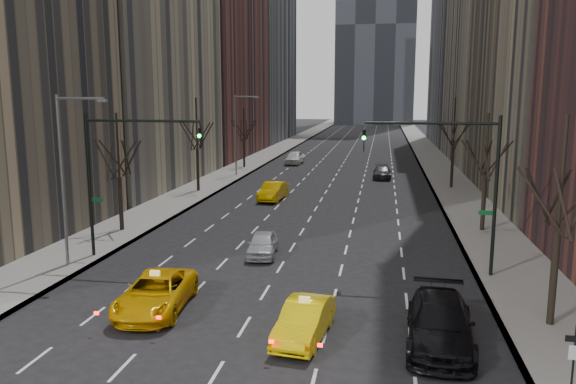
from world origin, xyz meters
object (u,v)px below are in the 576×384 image
at_px(taxi_sedan, 304,320).
at_px(silver_sedan_ahead, 262,244).
at_px(parked_suv_black, 440,323).
at_px(taxi_suv, 156,293).

relative_size(taxi_sedan, silver_sedan_ahead, 1.10).
bearing_deg(silver_sedan_ahead, taxi_sedan, -75.90).
distance_m(silver_sedan_ahead, parked_suv_black, 13.69).
height_order(silver_sedan_ahead, parked_suv_black, parked_suv_black).
bearing_deg(taxi_suv, parked_suv_black, -11.93).
distance_m(taxi_suv, silver_sedan_ahead, 9.33).
bearing_deg(taxi_suv, taxi_sedan, -19.39).
xyz_separation_m(taxi_sedan, parked_suv_black, (4.99, 0.27, 0.13)).
xyz_separation_m(silver_sedan_ahead, parked_suv_black, (8.92, -10.38, 0.17)).
bearing_deg(taxi_sedan, taxi_suv, 172.41).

